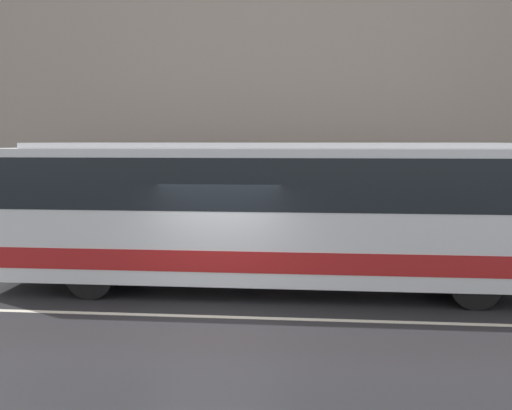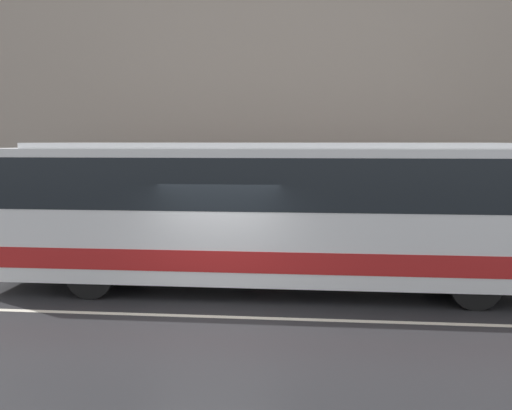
{
  "view_description": "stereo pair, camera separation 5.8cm",
  "coord_description": "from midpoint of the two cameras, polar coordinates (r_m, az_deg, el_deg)",
  "views": [
    {
      "loc": [
        1.59,
        -9.16,
        3.35
      ],
      "look_at": [
        0.65,
        2.06,
        1.92
      ],
      "focal_mm": 35.0,
      "sensor_mm": 36.0,
      "label": 1
    },
    {
      "loc": [
        1.65,
        -9.16,
        3.35
      ],
      "look_at": [
        0.65,
        2.06,
        1.92
      ],
      "focal_mm": 35.0,
      "sensor_mm": 36.0,
      "label": 2
    }
  ],
  "objects": [
    {
      "name": "pedestrian_waiting",
      "position": [
        15.89,
        1.26,
        -1.41
      ],
      "size": [
        0.36,
        0.36,
        1.69
      ],
      "color": "maroon",
      "rests_on": "sidewalk"
    },
    {
      "name": "sidewalk",
      "position": [
        15.07,
        -1.21,
        -5.28
      ],
      "size": [
        60.0,
        2.94,
        0.18
      ],
      "color": "#A09E99",
      "rests_on": "ground_plane"
    },
    {
      "name": "building_facade",
      "position": [
        16.37,
        -0.62,
        11.67
      ],
      "size": [
        60.0,
        0.35,
        9.58
      ],
      "color": "gray",
      "rests_on": "ground_plane"
    },
    {
      "name": "ground_plane",
      "position": [
        9.89,
        -4.77,
        -12.61
      ],
      "size": [
        60.0,
        60.0,
        0.0
      ],
      "primitive_type": "plane",
      "color": "#262628"
    },
    {
      "name": "lane_stripe",
      "position": [
        9.89,
        -4.77,
        -12.59
      ],
      "size": [
        54.0,
        0.14,
        0.01
      ],
      "color": "beige",
      "rests_on": "ground_plane"
    },
    {
      "name": "transit_bus",
      "position": [
        11.34,
        0.82,
        -0.24
      ],
      "size": [
        12.0,
        2.6,
        3.33
      ],
      "color": "white",
      "rests_on": "ground_plane"
    }
  ]
}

